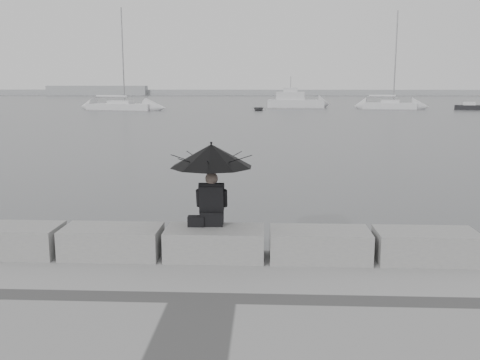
# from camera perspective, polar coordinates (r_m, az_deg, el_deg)

# --- Properties ---
(ground) EXTENTS (360.00, 360.00, 0.00)m
(ground) POSITION_cam_1_polar(r_m,az_deg,el_deg) (9.46, -2.39, -10.32)
(ground) COLOR #4E5154
(ground) RESTS_ON ground
(stone_block_far_left) EXTENTS (1.60, 0.80, 0.50)m
(stone_block_far_left) POSITION_cam_1_polar(r_m,az_deg,el_deg) (9.72, -23.20, -5.95)
(stone_block_far_left) COLOR gray
(stone_block_far_left) RESTS_ON promenade
(stone_block_left) EXTENTS (1.60, 0.80, 0.50)m
(stone_block_left) POSITION_cam_1_polar(r_m,az_deg,el_deg) (9.11, -13.47, -6.44)
(stone_block_left) COLOR gray
(stone_block_left) RESTS_ON promenade
(stone_block_centre) EXTENTS (1.60, 0.80, 0.50)m
(stone_block_centre) POSITION_cam_1_polar(r_m,az_deg,el_deg) (8.79, -2.69, -6.76)
(stone_block_centre) COLOR gray
(stone_block_centre) RESTS_ON promenade
(stone_block_right) EXTENTS (1.60, 0.80, 0.50)m
(stone_block_right) POSITION_cam_1_polar(r_m,az_deg,el_deg) (8.80, 8.47, -6.85)
(stone_block_right) COLOR gray
(stone_block_right) RESTS_ON promenade
(stone_block_far_right) EXTENTS (1.60, 0.80, 0.50)m
(stone_block_far_right) POSITION_cam_1_polar(r_m,az_deg,el_deg) (9.13, 19.22, -6.69)
(stone_block_far_right) COLOR gray
(stone_block_far_right) RESTS_ON promenade
(seated_person) EXTENTS (1.37, 1.37, 1.39)m
(seated_person) POSITION_cam_1_polar(r_m,az_deg,el_deg) (8.76, -3.08, 1.82)
(seated_person) COLOR black
(seated_person) RESTS_ON stone_block_centre
(bag) EXTENTS (0.27, 0.15, 0.17)m
(bag) POSITION_cam_1_polar(r_m,az_deg,el_deg) (8.86, -4.70, -4.40)
(bag) COLOR black
(bag) RESTS_ON stone_block_centre
(distant_landmass) EXTENTS (180.00, 8.00, 2.80)m
(distant_landmass) POSITION_cam_1_polar(r_m,az_deg,el_deg) (163.60, -0.41, 9.36)
(distant_landmass) COLOR #9B9EA1
(distant_landmass) RESTS_ON ground
(sailboat_left) EXTENTS (9.33, 4.73, 12.90)m
(sailboat_left) POSITION_cam_1_polar(r_m,az_deg,el_deg) (71.76, -12.59, 7.72)
(sailboat_left) COLOR silver
(sailboat_left) RESTS_ON ground
(sailboat_right) EXTENTS (7.35, 3.95, 12.90)m
(sailboat_right) POSITION_cam_1_polar(r_m,az_deg,el_deg) (75.62, 15.69, 7.72)
(sailboat_right) COLOR silver
(sailboat_right) RESTS_ON ground
(motor_cruiser) EXTENTS (8.15, 3.36, 4.50)m
(motor_cruiser) POSITION_cam_1_polar(r_m,az_deg,el_deg) (77.63, 6.00, 8.36)
(motor_cruiser) COLOR silver
(motor_cruiser) RESTS_ON ground
(small_motorboat) EXTENTS (5.29, 3.08, 1.10)m
(small_motorboat) POSITION_cam_1_polar(r_m,az_deg,el_deg) (76.47, 23.80, 7.10)
(small_motorboat) COLOR black
(small_motorboat) RESTS_ON ground
(dinghy) EXTENTS (2.93, 1.30, 0.49)m
(dinghy) POSITION_cam_1_polar(r_m,az_deg,el_deg) (68.45, 1.98, 7.63)
(dinghy) COLOR slate
(dinghy) RESTS_ON ground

